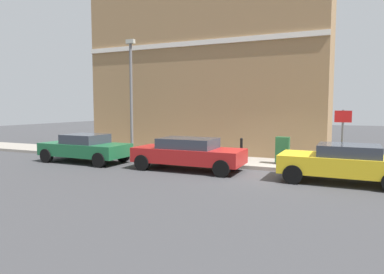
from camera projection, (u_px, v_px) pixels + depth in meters
The scene contains 11 objects.
ground at pixel (266, 174), 13.11m from camera, with size 80.00×80.00×0.00m, color #38383A.
sidewalk at pixel (155, 156), 17.28m from camera, with size 2.52×30.00×0.15m, color gray.
corner_building at pixel (217, 73), 20.66m from camera, with size 7.24×12.83×9.16m.
car_yellow at pixel (343, 162), 11.50m from camera, with size 1.99×4.03×1.31m.
car_red at pixel (188, 153), 13.87m from camera, with size 1.84×4.47×1.30m.
car_green at pixel (85, 148), 15.86m from camera, with size 1.96×4.20×1.30m.
utility_cabinet at pixel (282, 152), 14.47m from camera, with size 0.46×0.61×1.15m.
bollard_near_cabinet at pixel (241, 149), 15.29m from camera, with size 0.14×0.14×1.04m.
bollard_far_kerb at pixel (197, 149), 15.20m from camera, with size 0.14×0.14×1.04m.
street_sign at pixel (343, 131), 12.87m from camera, with size 0.08×0.60×2.30m.
lamppost at pixel (131, 92), 17.13m from camera, with size 0.20×0.44×5.72m.
Camera 1 is at (-12.98, -2.63, 2.55)m, focal length 32.14 mm.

